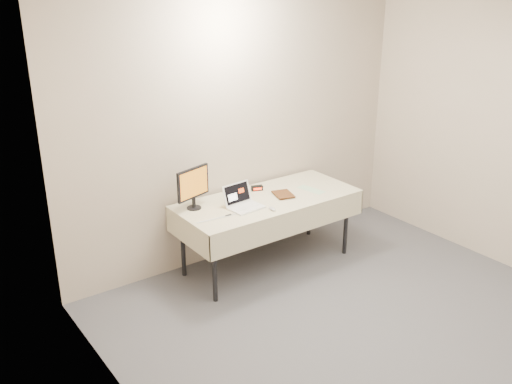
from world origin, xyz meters
TOP-DOWN VIEW (x-y plane):
  - ground at (0.00, 0.00)m, footprint 5.00×5.00m
  - back_wall at (0.00, 2.50)m, footprint 4.00×0.10m
  - table at (0.00, 2.05)m, footprint 1.86×0.81m
  - laptop at (-0.34, 2.00)m, footprint 0.34×0.31m
  - monitor at (-0.73, 2.24)m, footprint 0.39×0.17m
  - book at (0.08, 2.03)m, footprint 0.17×0.07m
  - alarm_clock at (0.04, 2.28)m, footprint 0.13×0.09m
  - clicker at (-0.15, 1.77)m, footprint 0.05×0.10m
  - paper_form at (0.50, 1.97)m, footprint 0.17×0.32m
  - usb_dongle at (-0.56, 1.90)m, footprint 0.06×0.02m

SIDE VIEW (x-z plane):
  - ground at x=0.00m, z-range 0.00..0.00m
  - table at x=0.00m, z-range 0.31..1.05m
  - paper_form at x=0.50m, z-range 0.74..0.74m
  - usb_dongle at x=-0.56m, z-range 0.74..0.75m
  - clicker at x=-0.15m, z-range 0.74..0.76m
  - alarm_clock at x=0.04m, z-range 0.74..0.79m
  - laptop at x=-0.34m, z-range 0.68..0.90m
  - book at x=0.08m, z-range 0.74..0.97m
  - monitor at x=-0.73m, z-range 0.77..1.18m
  - back_wall at x=0.00m, z-range 0.00..2.70m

